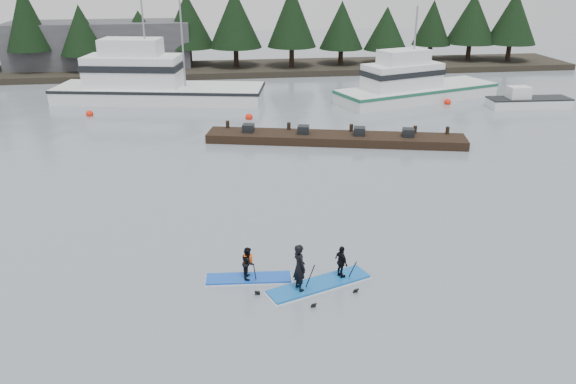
{
  "coord_description": "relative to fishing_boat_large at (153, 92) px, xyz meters",
  "views": [
    {
      "loc": [
        -3.17,
        -16.75,
        10.53
      ],
      "look_at": [
        0.0,
        6.0,
        1.1
      ],
      "focal_mm": 35.0,
      "sensor_mm": 36.0,
      "label": 1
    }
  ],
  "objects": [
    {
      "name": "paddleboard_solo",
      "position": [
        5.62,
        -29.16,
        -0.29
      ],
      "size": [
        3.08,
        1.15,
        1.79
      ],
      "rotation": [
        0.0,
        0.0,
        -0.08
      ],
      "color": "blue",
      "rests_on": "ground"
    },
    {
      "name": "waterfront_building",
      "position": [
        -6.21,
        14.2,
        1.79
      ],
      "size": [
        18.0,
        6.0,
        5.0
      ],
      "primitive_type": "cube",
      "color": "#4C4C51",
      "rests_on": "ground"
    },
    {
      "name": "paddleboard_duo",
      "position": [
        7.94,
        -29.95,
        -0.15
      ],
      "size": [
        3.84,
        2.13,
        2.29
      ],
      "rotation": [
        0.0,
        0.0,
        0.35
      ],
      "color": "#135FB2",
      "rests_on": "ground"
    },
    {
      "name": "floating_dock",
      "position": [
        12.22,
        -13.41,
        -0.45
      ],
      "size": [
        16.17,
        5.92,
        0.54
      ],
      "primitive_type": "cube",
      "rotation": [
        0.0,
        0.0,
        -0.24
      ],
      "color": "black",
      "rests_on": "ground"
    },
    {
      "name": "buoy_b",
      "position": [
        7.29,
        -6.93,
        -0.71
      ],
      "size": [
        0.53,
        0.53,
        0.53
      ],
      "primitive_type": "sphere",
      "color": "red",
      "rests_on": "ground"
    },
    {
      "name": "buoy_c",
      "position": [
        23.39,
        -4.48,
        -0.71
      ],
      "size": [
        0.54,
        0.54,
        0.54
      ],
      "primitive_type": "sphere",
      "color": "red",
      "rests_on": "ground"
    },
    {
      "name": "far_shore",
      "position": [
        7.79,
        12.2,
        -0.41
      ],
      "size": [
        70.0,
        8.0,
        0.6
      ],
      "primitive_type": "cube",
      "color": "#2D281E",
      "rests_on": "ground"
    },
    {
      "name": "fishing_boat_large",
      "position": [
        0.0,
        0.0,
        0.0
      ],
      "size": [
        17.24,
        7.81,
        9.51
      ],
      "rotation": [
        0.0,
        0.0,
        -0.2
      ],
      "color": "white",
      "rests_on": "ground"
    },
    {
      "name": "skiff",
      "position": [
        29.25,
        -6.35,
        -0.35
      ],
      "size": [
        6.37,
        2.16,
        0.73
      ],
      "primitive_type": "cube",
      "rotation": [
        0.0,
        0.0,
        -0.04
      ],
      "color": "white",
      "rests_on": "ground"
    },
    {
      "name": "buoy_a",
      "position": [
        -4.32,
        -4.4,
        -0.71
      ],
      "size": [
        0.53,
        0.53,
        0.53
      ],
      "primitive_type": "sphere",
      "color": "red",
      "rests_on": "ground"
    },
    {
      "name": "fishing_boat_medium",
      "position": [
        21.12,
        -2.72,
        -0.13
      ],
      "size": [
        14.35,
        8.18,
        8.31
      ],
      "rotation": [
        0.0,
        0.0,
        0.33
      ],
      "color": "white",
      "rests_on": "ground"
    },
    {
      "name": "ground",
      "position": [
        7.79,
        -29.8,
        -0.71
      ],
      "size": [
        160.0,
        160.0,
        0.0
      ],
      "primitive_type": "plane",
      "color": "gray",
      "rests_on": "ground"
    },
    {
      "name": "treeline",
      "position": [
        7.79,
        12.2,
        -0.71
      ],
      "size": [
        60.0,
        4.0,
        8.0
      ],
      "primitive_type": null,
      "color": "black",
      "rests_on": "ground"
    }
  ]
}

